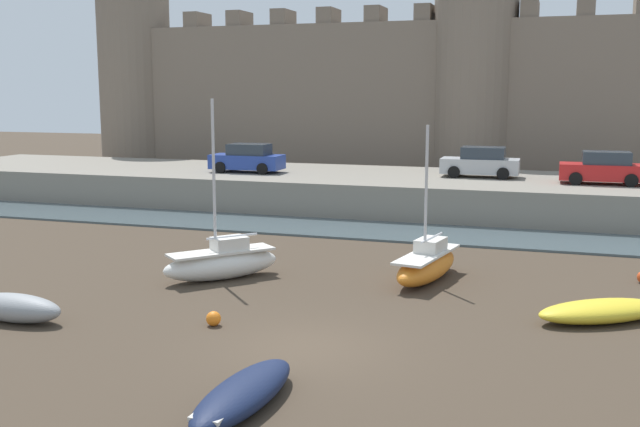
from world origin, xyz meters
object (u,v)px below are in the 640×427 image
object	(u,v)px
sailboat_foreground_right	(222,262)
sailboat_near_channel_left	(427,264)
rowboat_foreground_left	(602,310)
mooring_buoy_near_channel	(214,319)
car_quay_east	(604,168)
car_quay_centre_west	(248,159)
rowboat_midflat_right	(244,393)
rowboat_midflat_left	(15,307)
car_quay_west	(481,163)

from	to	relation	value
sailboat_foreground_right	sailboat_near_channel_left	world-z (taller)	sailboat_foreground_right
rowboat_foreground_left	mooring_buoy_near_channel	xyz separation A→B (m)	(-10.16, -3.72, -0.11)
car_quay_east	car_quay_centre_west	bearing A→B (deg)	-178.65
rowboat_foreground_left	rowboat_midflat_right	world-z (taller)	rowboat_midflat_right
sailboat_foreground_right	car_quay_east	world-z (taller)	sailboat_foreground_right
rowboat_foreground_left	car_quay_east	bearing A→B (deg)	87.78
sailboat_near_channel_left	car_quay_east	world-z (taller)	sailboat_near_channel_left
rowboat_midflat_left	car_quay_east	xyz separation A→B (m)	(16.31, 22.92, 2.16)
car_quay_centre_west	rowboat_foreground_left	bearing A→B (deg)	-43.55
rowboat_foreground_left	rowboat_midflat_left	bearing A→B (deg)	-161.95
rowboat_foreground_left	sailboat_foreground_right	bearing A→B (deg)	174.97
car_quay_east	rowboat_midflat_left	bearing A→B (deg)	-125.42
car_quay_west	mooring_buoy_near_channel	bearing A→B (deg)	-101.76
rowboat_foreground_left	mooring_buoy_near_channel	world-z (taller)	rowboat_foreground_left
mooring_buoy_near_channel	car_quay_centre_west	distance (m)	22.74
sailboat_near_channel_left	car_quay_east	distance (m)	16.17
car_quay_east	car_quay_centre_west	xyz separation A→B (m)	(-18.98, -0.45, 0.00)
rowboat_midflat_left	rowboat_midflat_right	bearing A→B (deg)	-21.56
rowboat_midflat_right	mooring_buoy_near_channel	world-z (taller)	rowboat_midflat_right
rowboat_midflat_right	car_quay_east	size ratio (longest dim) A/B	0.94
car_quay_east	mooring_buoy_near_channel	bearing A→B (deg)	-116.74
rowboat_foreground_left	rowboat_midflat_right	bearing A→B (deg)	-130.53
sailboat_foreground_right	rowboat_foreground_left	size ratio (longest dim) A/B	1.53
sailboat_near_channel_left	car_quay_centre_west	distance (m)	19.37
mooring_buoy_near_channel	car_quay_west	size ratio (longest dim) A/B	0.10
car_quay_centre_west	mooring_buoy_near_channel	bearing A→B (deg)	-68.95
sailboat_foreground_right	sailboat_near_channel_left	bearing A→B (deg)	16.15
rowboat_foreground_left	car_quay_east	size ratio (longest dim) A/B	0.97
sailboat_foreground_right	rowboat_midflat_left	bearing A→B (deg)	-119.16
rowboat_midflat_right	mooring_buoy_near_channel	bearing A→B (deg)	122.32
rowboat_midflat_right	car_quay_west	world-z (taller)	car_quay_west
rowboat_midflat_right	rowboat_midflat_left	bearing A→B (deg)	158.44
rowboat_midflat_left	rowboat_foreground_left	bearing A→B (deg)	18.05
rowboat_midflat_left	car_quay_east	distance (m)	28.21
sailboat_foreground_right	car_quay_centre_west	bearing A→B (deg)	110.54
rowboat_midflat_right	car_quay_centre_west	bearing A→B (deg)	113.27
sailboat_foreground_right	car_quay_west	world-z (taller)	sailboat_foreground_right
rowboat_foreground_left	car_quay_west	xyz separation A→B (m)	(-5.43, 19.04, 2.26)
rowboat_midflat_left	sailboat_near_channel_left	distance (m)	12.99
rowboat_foreground_left	rowboat_midflat_right	xyz separation A→B (m)	(-7.19, -8.41, 0.01)
car_quay_west	sailboat_foreground_right	bearing A→B (deg)	-110.59
sailboat_foreground_right	car_quay_east	distance (m)	21.22
mooring_buoy_near_channel	car_quay_east	distance (m)	24.25
rowboat_midflat_right	car_quay_centre_west	size ratio (longest dim) A/B	0.94
sailboat_foreground_right	car_quay_east	size ratio (longest dim) A/B	1.49
rowboat_midflat_right	sailboat_foreground_right	bearing A→B (deg)	117.70
sailboat_near_channel_left	car_quay_west	distance (m)	16.14
sailboat_near_channel_left	rowboat_midflat_right	distance (m)	11.57
rowboat_foreground_left	mooring_buoy_near_channel	distance (m)	10.82
car_quay_centre_west	car_quay_east	bearing A→B (deg)	1.35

